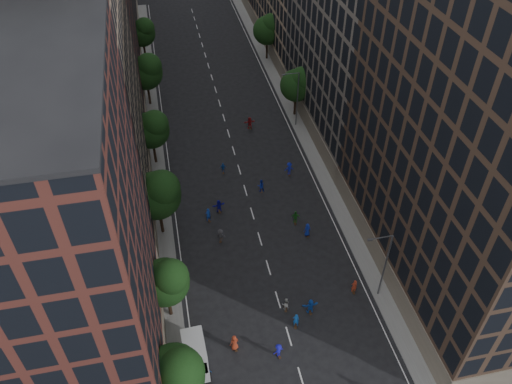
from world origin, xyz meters
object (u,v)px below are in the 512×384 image
at_px(streetlamp_far, 296,96).
at_px(cargo_van, 195,355).
at_px(streetlamp_near, 384,263).
at_px(skater_1, 296,320).

height_order(streetlamp_far, cargo_van, streetlamp_far).
distance_m(streetlamp_far, cargo_van, 41.99).
xyz_separation_m(streetlamp_near, cargo_van, (-19.67, -3.90, -3.85)).
relative_size(cargo_van, skater_1, 2.66).
relative_size(streetlamp_near, cargo_van, 1.90).
bearing_deg(streetlamp_near, streetlamp_far, 90.00).
relative_size(streetlamp_far, skater_1, 5.05).
distance_m(streetlamp_near, streetlamp_far, 33.00).
bearing_deg(skater_1, streetlamp_far, -88.44).
distance_m(cargo_van, skater_1, 10.48).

